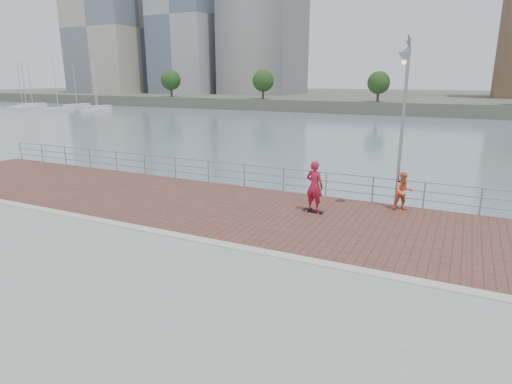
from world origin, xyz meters
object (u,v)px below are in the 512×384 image
at_px(street_lamp, 403,96).
at_px(skateboarder, 314,186).
at_px(guardrail, 304,179).
at_px(bystander, 403,191).

bearing_deg(street_lamp, skateboarder, -151.60).
distance_m(guardrail, skateboarder, 2.84).
relative_size(guardrail, bystander, 25.24).
bearing_deg(guardrail, skateboarder, -62.36).
bearing_deg(bystander, guardrail, 146.83).
height_order(street_lamp, skateboarder, street_lamp).
bearing_deg(bystander, street_lamp, -156.13).
bearing_deg(bystander, skateboarder, -174.03).
relative_size(guardrail, skateboarder, 19.74).
bearing_deg(skateboarder, bystander, -137.38).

